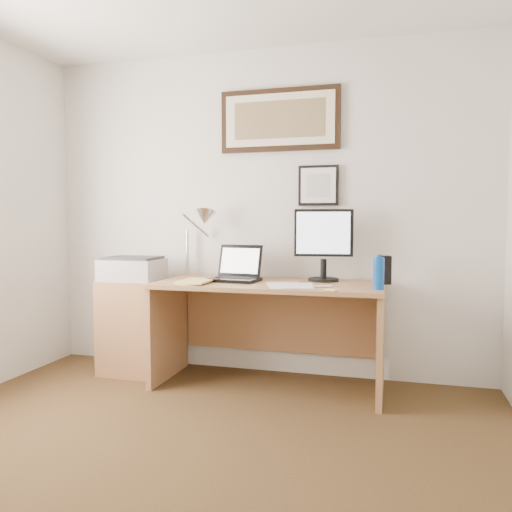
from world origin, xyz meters
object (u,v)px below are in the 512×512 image
(book, at_px, (182,281))
(printer, at_px, (132,269))
(laptop, at_px, (237,273))
(water_bottle, at_px, (379,274))
(desk, at_px, (271,313))
(lcd_monitor, at_px, (324,241))
(side_cabinet, at_px, (137,326))

(book, distance_m, printer, 0.55)
(laptop, xyz_separation_m, printer, (-0.84, -0.01, 0.01))
(water_bottle, xyz_separation_m, book, (-1.35, -0.01, -0.09))
(laptop, bearing_deg, printer, -179.16)
(book, relative_size, desk, 0.18)
(desk, relative_size, laptop, 4.35)
(lcd_monitor, height_order, printer, lcd_monitor)
(desk, bearing_deg, side_cabinet, -178.11)
(desk, xyz_separation_m, lcd_monitor, (0.36, 0.10, 0.53))
(desk, xyz_separation_m, laptop, (-0.25, -0.03, 0.29))
(side_cabinet, relative_size, desk, 0.46)
(side_cabinet, xyz_separation_m, book, (0.48, -0.21, 0.40))
(lcd_monitor, bearing_deg, laptop, -168.21)
(water_bottle, height_order, printer, water_bottle)
(book, relative_size, printer, 0.65)
(desk, relative_size, printer, 3.64)
(side_cabinet, distance_m, water_bottle, 1.91)
(water_bottle, xyz_separation_m, laptop, (-1.01, 0.21, -0.04))
(water_bottle, distance_m, lcd_monitor, 0.56)
(water_bottle, relative_size, desk, 0.13)
(side_cabinet, xyz_separation_m, printer, (-0.02, -0.01, 0.45))
(lcd_monitor, relative_size, printer, 1.18)
(desk, xyz_separation_m, printer, (-1.09, -0.04, 0.30))
(printer, bearing_deg, lcd_monitor, 5.52)
(water_bottle, bearing_deg, side_cabinet, 173.50)
(printer, bearing_deg, water_bottle, -6.18)
(water_bottle, bearing_deg, book, -179.74)
(side_cabinet, xyz_separation_m, water_bottle, (1.83, -0.21, 0.49))
(book, distance_m, desk, 0.68)
(side_cabinet, height_order, lcd_monitor, lcd_monitor)
(water_bottle, relative_size, printer, 0.46)
(printer, bearing_deg, laptop, 0.84)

